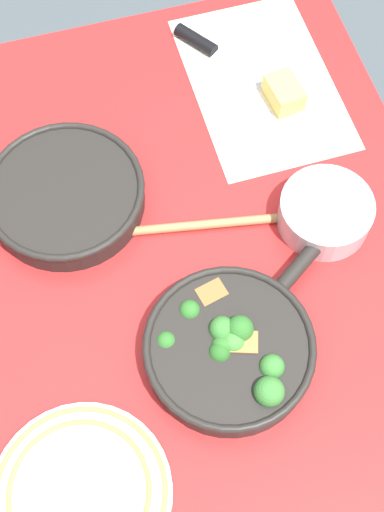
{
  "coord_description": "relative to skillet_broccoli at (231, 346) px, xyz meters",
  "views": [
    {
      "loc": [
        -0.46,
        0.13,
        1.74
      ],
      "look_at": [
        0.0,
        0.0,
        0.76
      ],
      "focal_mm": 50.0,
      "sensor_mm": 36.0,
      "label": 1
    }
  ],
  "objects": [
    {
      "name": "skillet_broccoli",
      "position": [
        0.0,
        0.0,
        0.0
      ],
      "size": [
        0.29,
        0.35,
        0.07
      ],
      "rotation": [
        0.0,
        0.0,
        5.31
      ],
      "color": "black",
      "rests_on": "dining_table_red"
    },
    {
      "name": "dining_table_red",
      "position": [
        0.16,
        0.01,
        -0.12
      ],
      "size": [
        1.05,
        0.81,
        0.74
      ],
      "color": "red",
      "rests_on": "ground_plane"
    },
    {
      "name": "parchment_sheet",
      "position": [
        0.46,
        -0.2,
        -0.03
      ],
      "size": [
        0.37,
        0.25,
        0.0
      ],
      "color": "silver",
      "rests_on": "dining_table_red"
    },
    {
      "name": "skillet_eggs",
      "position": [
        0.32,
        0.18,
        -0.0
      ],
      "size": [
        0.27,
        0.36,
        0.05
      ],
      "rotation": [
        0.0,
        0.0,
        1.05
      ],
      "color": "black",
      "rests_on": "dining_table_red"
    },
    {
      "name": "prep_bowl_steel",
      "position": [
        0.17,
        -0.21,
        -0.0
      ],
      "size": [
        0.15,
        0.15,
        0.05
      ],
      "color": "#B7B7BC",
      "rests_on": "dining_table_red"
    },
    {
      "name": "ground_plane",
      "position": [
        0.16,
        0.01,
        -0.77
      ],
      "size": [
        14.0,
        14.0,
        0.0
      ],
      "primitive_type": "plane",
      "color": "#424C51"
    },
    {
      "name": "cheese_block",
      "position": [
        0.41,
        -0.23,
        -0.01
      ],
      "size": [
        0.08,
        0.06,
        0.04
      ],
      "color": "#E0C15B",
      "rests_on": "dining_table_red"
    },
    {
      "name": "grater_knife",
      "position": [
        0.53,
        -0.15,
        -0.02
      ],
      "size": [
        0.24,
        0.18,
        0.02
      ],
      "rotation": [
        0.0,
        0.0,
        3.77
      ],
      "color": "silver",
      "rests_on": "dining_table_red"
    },
    {
      "name": "dinner_plate_stack",
      "position": [
        -0.14,
        0.25,
        -0.01
      ],
      "size": [
        0.25,
        0.25,
        0.03
      ],
      "color": "white",
      "rests_on": "dining_table_red"
    },
    {
      "name": "wooden_spoon",
      "position": [
        0.23,
        0.07,
        -0.02
      ],
      "size": [
        0.09,
        0.35,
        0.02
      ],
      "rotation": [
        0.0,
        0.0,
        1.4
      ],
      "color": "#A87A4C",
      "rests_on": "dining_table_red"
    }
  ]
}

